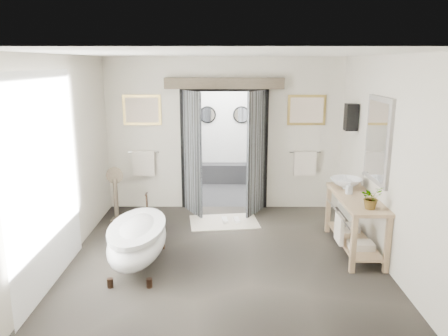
{
  "coord_description": "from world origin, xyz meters",
  "views": [
    {
      "loc": [
        0.02,
        -5.75,
        2.78
      ],
      "look_at": [
        0.0,
        0.6,
        1.25
      ],
      "focal_mm": 35.0,
      "sensor_mm": 36.0,
      "label": 1
    }
  ],
  "objects_px": {
    "clawfoot_tub": "(138,239)",
    "basin": "(346,183)",
    "rug": "(224,222)",
    "vanity": "(354,219)"
  },
  "relations": [
    {
      "from": "clawfoot_tub",
      "to": "rug",
      "type": "bearing_deg",
      "value": 55.39
    },
    {
      "from": "clawfoot_tub",
      "to": "basin",
      "type": "distance_m",
      "value": 3.32
    },
    {
      "from": "clawfoot_tub",
      "to": "rug",
      "type": "height_order",
      "value": "clawfoot_tub"
    },
    {
      "from": "rug",
      "to": "basin",
      "type": "bearing_deg",
      "value": -20.98
    },
    {
      "from": "rug",
      "to": "vanity",
      "type": "bearing_deg",
      "value": -31.21
    },
    {
      "from": "rug",
      "to": "basin",
      "type": "xyz_separation_m",
      "value": [
        1.93,
        -0.74,
        0.93
      ]
    },
    {
      "from": "vanity",
      "to": "clawfoot_tub",
      "type": "bearing_deg",
      "value": -170.13
    },
    {
      "from": "clawfoot_tub",
      "to": "basin",
      "type": "xyz_separation_m",
      "value": [
        3.12,
        0.99,
        0.53
      ]
    },
    {
      "from": "basin",
      "to": "clawfoot_tub",
      "type": "bearing_deg",
      "value": -165.01
    },
    {
      "from": "clawfoot_tub",
      "to": "basin",
      "type": "height_order",
      "value": "basin"
    }
  ]
}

